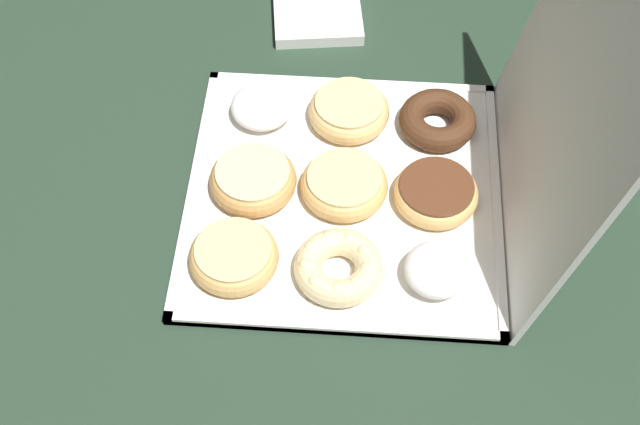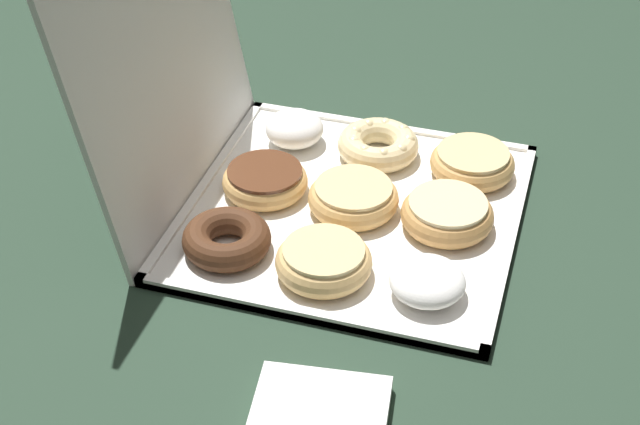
{
  "view_description": "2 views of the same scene",
  "coord_description": "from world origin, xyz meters",
  "views": [
    {
      "loc": [
        0.73,
        0.02,
        0.98
      ],
      "look_at": [
        0.06,
        -0.03,
        0.04
      ],
      "focal_mm": 49.68,
      "sensor_mm": 36.0,
      "label": 1
    },
    {
      "loc": [
        -1.0,
        -0.26,
        0.79
      ],
      "look_at": [
        -0.05,
        0.03,
        0.04
      ],
      "focal_mm": 54.95,
      "sensor_mm": 36.0,
      "label": 2
    }
  ],
  "objects": [
    {
      "name": "cruller_donut_5",
      "position": [
        0.13,
        -0.0,
        0.03
      ],
      "size": [
        0.11,
        0.11,
        0.04
      ],
      "color": "beige",
      "rests_on": "donut_box"
    },
    {
      "name": "ground_plane",
      "position": [
        0.0,
        0.0,
        0.0
      ],
      "size": [
        3.0,
        3.0,
        0.0
      ],
      "primitive_type": "plane",
      "color": "#233828"
    },
    {
      "name": "box_lid_open",
      "position": [
        0.0,
        0.26,
        0.21
      ],
      "size": [
        0.43,
        0.08,
        0.43
      ],
      "primitive_type": "cube",
      "rotation": [
        1.39,
        0.0,
        0.0
      ],
      "color": "white",
      "rests_on": "ground"
    },
    {
      "name": "glazed_ring_donut_3",
      "position": [
        -0.13,
        -0.0,
        0.03
      ],
      "size": [
        0.12,
        0.12,
        0.04
      ],
      "color": "#E5B770",
      "rests_on": "donut_box"
    },
    {
      "name": "glazed_ring_donut_2",
      "position": [
        0.13,
        -0.13,
        0.03
      ],
      "size": [
        0.12,
        0.12,
        0.04
      ],
      "color": "tan",
      "rests_on": "donut_box"
    },
    {
      "name": "powdered_filled_donut_0",
      "position": [
        -0.13,
        -0.13,
        0.03
      ],
      "size": [
        0.09,
        0.09,
        0.04
      ],
      "color": "white",
      "rests_on": "donut_box"
    },
    {
      "name": "donut_box",
      "position": [
        0.0,
        0.0,
        0.01
      ],
      "size": [
        0.43,
        0.43,
        0.01
      ],
      "color": "white",
      "rests_on": "ground"
    },
    {
      "name": "powdered_filled_donut_8",
      "position": [
        0.13,
        0.12,
        0.03
      ],
      "size": [
        0.08,
        0.08,
        0.05
      ],
      "color": "white",
      "rests_on": "donut_box"
    },
    {
      "name": "chocolate_cake_ring_donut_6",
      "position": [
        -0.13,
        0.13,
        0.03
      ],
      "size": [
        0.11,
        0.11,
        0.04
      ],
      "color": "#472816",
      "rests_on": "donut_box"
    },
    {
      "name": "chocolate_frosted_donut_7",
      "position": [
        0.01,
        0.12,
        0.03
      ],
      "size": [
        0.12,
        0.12,
        0.04
      ],
      "color": "tan",
      "rests_on": "donut_box"
    },
    {
      "name": "glazed_ring_donut_1",
      "position": [
        -0.0,
        -0.12,
        0.03
      ],
      "size": [
        0.12,
        0.12,
        0.04
      ],
      "color": "tan",
      "rests_on": "donut_box"
    },
    {
      "name": "glazed_ring_donut_4",
      "position": [
        -0.0,
        0.0,
        0.03
      ],
      "size": [
        0.12,
        0.12,
        0.04
      ],
      "color": "tan",
      "rests_on": "donut_box"
    },
    {
      "name": "napkin_stack",
      "position": [
        -0.36,
        -0.06,
        0.01
      ],
      "size": [
        0.16,
        0.16,
        0.02
      ],
      "primitive_type": "cube",
      "rotation": [
        0.0,
        0.0,
        0.13
      ],
      "color": "white",
      "rests_on": "ground"
    }
  ]
}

